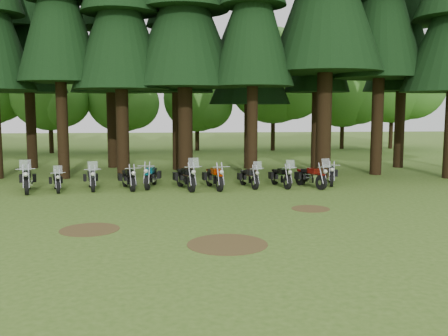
# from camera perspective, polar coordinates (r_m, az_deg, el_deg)

# --- Properties ---
(ground) EXTENTS (120.00, 120.00, 0.00)m
(ground) POSITION_cam_1_polar(r_m,az_deg,el_deg) (17.46, -4.18, -5.26)
(ground) COLOR #3F641D
(ground) RESTS_ON ground
(pine_back_1) EXTENTS (4.52, 4.52, 16.22)m
(pine_back_1) POSITION_cam_1_polar(r_m,az_deg,el_deg) (33.24, -21.74, 16.85)
(pine_back_1) COLOR black
(pine_back_1) RESTS_ON ground
(pine_back_2) EXTENTS (4.85, 4.85, 16.30)m
(pine_back_2) POSITION_cam_1_polar(r_m,az_deg,el_deg) (32.33, -12.99, 17.54)
(pine_back_2) COLOR black
(pine_back_2) RESTS_ON ground
(pine_back_3) EXTENTS (4.35, 4.35, 16.20)m
(pine_back_3) POSITION_cam_1_polar(r_m,az_deg,el_deg) (30.62, -5.53, 18.18)
(pine_back_3) COLOR black
(pine_back_3) RESTS_ON ground
(pine_back_4) EXTENTS (4.94, 4.94, 13.78)m
(pine_back_4) POSITION_cam_1_polar(r_m,az_deg,el_deg) (30.97, 2.99, 15.35)
(pine_back_4) COLOR black
(pine_back_4) RESTS_ON ground
(pine_back_5) EXTENTS (3.94, 3.94, 16.33)m
(pine_back_5) POSITION_cam_1_polar(r_m,az_deg,el_deg) (31.68, 10.73, 17.85)
(pine_back_5) COLOR black
(pine_back_5) RESTS_ON ground
(pine_back_6) EXTENTS (4.59, 4.59, 16.58)m
(pine_back_6) POSITION_cam_1_polar(r_m,az_deg,el_deg) (33.42, 19.94, 17.24)
(pine_back_6) COLOR black
(pine_back_6) RESTS_ON ground
(decid_2) EXTENTS (6.72, 6.53, 8.40)m
(decid_2) POSITION_cam_1_polar(r_m,az_deg,el_deg) (43.09, -19.01, 8.18)
(decid_2) COLOR black
(decid_2) RESTS_ON ground
(decid_3) EXTENTS (6.12, 5.95, 7.65)m
(decid_3) POSITION_cam_1_polar(r_m,az_deg,el_deg) (42.45, -11.28, 7.84)
(decid_3) COLOR black
(decid_3) RESTS_ON ground
(decid_4) EXTENTS (5.93, 5.76, 7.41)m
(decid_4) POSITION_cam_1_polar(r_m,az_deg,el_deg) (43.44, -2.75, 7.75)
(decid_4) COLOR black
(decid_4) RESTS_ON ground
(decid_5) EXTENTS (8.45, 8.21, 10.56)m
(decid_5) POSITION_cam_1_polar(r_m,az_deg,el_deg) (43.71, 6.24, 10.16)
(decid_5) COLOR black
(decid_5) RESTS_ON ground
(decid_6) EXTENTS (7.06, 6.86, 8.82)m
(decid_6) POSITION_cam_1_polar(r_m,az_deg,el_deg) (46.63, 13.92, 8.52)
(decid_6) COLOR black
(decid_6) RESTS_ON ground
(decid_7) EXTENTS (8.44, 8.20, 10.55)m
(decid_7) POSITION_cam_1_polar(r_m,az_deg,el_deg) (48.20, 19.28, 9.49)
(decid_7) COLOR black
(decid_7) RESTS_ON ground
(dirt_patch_0) EXTENTS (1.80, 1.80, 0.01)m
(dirt_patch_0) POSITION_cam_1_polar(r_m,az_deg,el_deg) (15.74, -15.10, -6.80)
(dirt_patch_0) COLOR #4C3D1E
(dirt_patch_0) RESTS_ON ground
(dirt_patch_1) EXTENTS (1.40, 1.40, 0.01)m
(dirt_patch_1) POSITION_cam_1_polar(r_m,az_deg,el_deg) (18.57, 9.86, -4.60)
(dirt_patch_1) COLOR #4C3D1E
(dirt_patch_1) RESTS_ON ground
(dirt_patch_2) EXTENTS (2.20, 2.20, 0.01)m
(dirt_patch_2) POSITION_cam_1_polar(r_m,az_deg,el_deg) (13.63, 0.39, -8.68)
(dirt_patch_2) COLOR #4C3D1E
(dirt_patch_2) RESTS_ON ground
(motorcycle_0) EXTENTS (0.88, 2.43, 1.54)m
(motorcycle_0) POSITION_cam_1_polar(r_m,az_deg,el_deg) (23.52, -21.57, -1.32)
(motorcycle_0) COLOR black
(motorcycle_0) RESTS_ON ground
(motorcycle_1) EXTENTS (0.83, 1.96, 1.25)m
(motorcycle_1) POSITION_cam_1_polar(r_m,az_deg,el_deg) (23.28, -18.58, -1.52)
(motorcycle_1) COLOR black
(motorcycle_1) RESTS_ON ground
(motorcycle_2) EXTENTS (0.78, 2.21, 1.39)m
(motorcycle_2) POSITION_cam_1_polar(r_m,az_deg,el_deg) (23.31, -14.91, -1.27)
(motorcycle_2) COLOR black
(motorcycle_2) RESTS_ON ground
(motorcycle_3) EXTENTS (0.81, 2.17, 0.91)m
(motorcycle_3) POSITION_cam_1_polar(r_m,az_deg,el_deg) (23.07, -10.87, -1.24)
(motorcycle_3) COLOR black
(motorcycle_3) RESTS_ON ground
(motorcycle_4) EXTENTS (0.47, 2.35, 0.96)m
(motorcycle_4) POSITION_cam_1_polar(r_m,az_deg,el_deg) (23.44, -8.35, -1.01)
(motorcycle_4) COLOR black
(motorcycle_4) RESTS_ON ground
(motorcycle_5) EXTENTS (0.99, 2.43, 1.55)m
(motorcycle_5) POSITION_cam_1_polar(r_m,az_deg,el_deg) (22.63, -4.39, -1.16)
(motorcycle_5) COLOR black
(motorcycle_5) RESTS_ON ground
(motorcycle_6) EXTENTS (0.65, 2.34, 0.96)m
(motorcycle_6) POSITION_cam_1_polar(r_m,az_deg,el_deg) (22.75, -1.12, -1.17)
(motorcycle_6) COLOR black
(motorcycle_6) RESTS_ON ground
(motorcycle_7) EXTENTS (0.77, 2.09, 1.32)m
(motorcycle_7) POSITION_cam_1_polar(r_m,az_deg,el_deg) (23.20, 2.88, -1.14)
(motorcycle_7) COLOR black
(motorcycle_7) RESTS_ON ground
(motorcycle_8) EXTENTS (0.71, 2.18, 1.37)m
(motorcycle_8) POSITION_cam_1_polar(r_m,az_deg,el_deg) (23.44, 6.53, -1.05)
(motorcycle_8) COLOR black
(motorcycle_8) RESTS_ON ground
(motorcycle_9) EXTENTS (1.12, 2.24, 1.45)m
(motorcycle_9) POSITION_cam_1_polar(r_m,az_deg,el_deg) (23.46, 9.88, -1.04)
(motorcycle_9) COLOR black
(motorcycle_9) RESTS_ON ground
(motorcycle_10) EXTENTS (0.73, 2.15, 0.90)m
(motorcycle_10) POSITION_cam_1_polar(r_m,az_deg,el_deg) (24.64, 12.15, -0.78)
(motorcycle_10) COLOR black
(motorcycle_10) RESTS_ON ground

